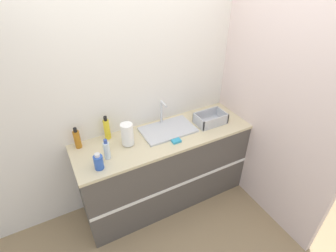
{
  "coord_description": "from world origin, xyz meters",
  "views": [
    {
      "loc": [
        -0.98,
        -1.66,
        2.51
      ],
      "look_at": [
        0.03,
        0.26,
        1.04
      ],
      "focal_mm": 28.0,
      "sensor_mm": 36.0,
      "label": 1
    }
  ],
  "objects_px": {
    "dish_rack": "(210,120)",
    "bottle_amber": "(77,139)",
    "paper_towel_roll": "(127,134)",
    "bottle_yellow": "(107,129)",
    "bottle_blue": "(99,162)",
    "bottle_clear": "(107,150)",
    "sink": "(168,129)"
  },
  "relations": [
    {
      "from": "bottle_blue",
      "to": "bottle_yellow",
      "type": "height_order",
      "value": "bottle_yellow"
    },
    {
      "from": "dish_rack",
      "to": "bottle_clear",
      "type": "bearing_deg",
      "value": -177.81
    },
    {
      "from": "paper_towel_roll",
      "to": "bottle_yellow",
      "type": "distance_m",
      "value": 0.24
    },
    {
      "from": "bottle_blue",
      "to": "dish_rack",
      "type": "bearing_deg",
      "value": 6.34
    },
    {
      "from": "paper_towel_roll",
      "to": "bottle_blue",
      "type": "height_order",
      "value": "paper_towel_roll"
    },
    {
      "from": "dish_rack",
      "to": "bottle_amber",
      "type": "relative_size",
      "value": 1.48
    },
    {
      "from": "paper_towel_roll",
      "to": "bottle_clear",
      "type": "relative_size",
      "value": 1.12
    },
    {
      "from": "bottle_blue",
      "to": "bottle_amber",
      "type": "distance_m",
      "value": 0.4
    },
    {
      "from": "bottle_clear",
      "to": "bottle_amber",
      "type": "bearing_deg",
      "value": 124.99
    },
    {
      "from": "bottle_amber",
      "to": "paper_towel_roll",
      "type": "bearing_deg",
      "value": -22.78
    },
    {
      "from": "paper_towel_roll",
      "to": "bottle_blue",
      "type": "xyz_separation_m",
      "value": [
        -0.34,
        -0.2,
        -0.05
      ]
    },
    {
      "from": "paper_towel_roll",
      "to": "bottle_yellow",
      "type": "bearing_deg",
      "value": 126.22
    },
    {
      "from": "bottle_blue",
      "to": "bottle_clear",
      "type": "height_order",
      "value": "bottle_clear"
    },
    {
      "from": "bottle_yellow",
      "to": "sink",
      "type": "bearing_deg",
      "value": -15.13
    },
    {
      "from": "dish_rack",
      "to": "bottle_yellow",
      "type": "relative_size",
      "value": 1.29
    },
    {
      "from": "paper_towel_roll",
      "to": "dish_rack",
      "type": "relative_size",
      "value": 0.72
    },
    {
      "from": "bottle_clear",
      "to": "paper_towel_roll",
      "type": "bearing_deg",
      "value": 23.59
    },
    {
      "from": "paper_towel_roll",
      "to": "bottle_blue",
      "type": "distance_m",
      "value": 0.4
    },
    {
      "from": "bottle_clear",
      "to": "bottle_yellow",
      "type": "bearing_deg",
      "value": 72.61
    },
    {
      "from": "bottle_blue",
      "to": "bottle_clear",
      "type": "bearing_deg",
      "value": 42.71
    },
    {
      "from": "paper_towel_roll",
      "to": "bottle_clear",
      "type": "height_order",
      "value": "paper_towel_roll"
    },
    {
      "from": "paper_towel_roll",
      "to": "bottle_amber",
      "type": "bearing_deg",
      "value": 157.22
    },
    {
      "from": "dish_rack",
      "to": "bottle_amber",
      "type": "height_order",
      "value": "bottle_amber"
    },
    {
      "from": "paper_towel_roll",
      "to": "bottle_blue",
      "type": "relative_size",
      "value": 1.45
    },
    {
      "from": "bottle_blue",
      "to": "bottle_amber",
      "type": "height_order",
      "value": "bottle_amber"
    },
    {
      "from": "sink",
      "to": "bottle_amber",
      "type": "bearing_deg",
      "value": 170.46
    },
    {
      "from": "dish_rack",
      "to": "bottle_yellow",
      "type": "bearing_deg",
      "value": 166.72
    },
    {
      "from": "bottle_blue",
      "to": "bottle_amber",
      "type": "relative_size",
      "value": 0.73
    },
    {
      "from": "sink",
      "to": "bottle_blue",
      "type": "bearing_deg",
      "value": -163.58
    },
    {
      "from": "bottle_amber",
      "to": "bottle_yellow",
      "type": "height_order",
      "value": "bottle_yellow"
    },
    {
      "from": "sink",
      "to": "bottle_blue",
      "type": "xyz_separation_m",
      "value": [
        -0.79,
        -0.23,
        0.05
      ]
    },
    {
      "from": "bottle_blue",
      "to": "bottle_yellow",
      "type": "xyz_separation_m",
      "value": [
        0.2,
        0.4,
        0.04
      ]
    }
  ]
}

